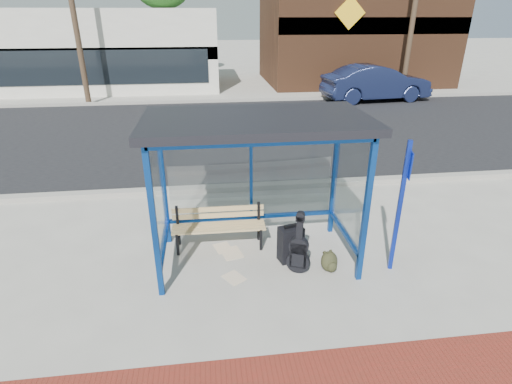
{
  "coord_description": "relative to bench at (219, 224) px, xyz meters",
  "views": [
    {
      "loc": [
        -0.72,
        -5.64,
        3.78
      ],
      "look_at": [
        0.02,
        0.2,
        1.14
      ],
      "focal_mm": 28.0,
      "sensor_mm": 36.0,
      "label": 1
    }
  ],
  "objects": [
    {
      "name": "ground",
      "position": [
        0.6,
        -0.49,
        -0.43
      ],
      "size": [
        120.0,
        120.0,
        0.0
      ],
      "primitive_type": "plane",
      "color": "#B2ADA0",
      "rests_on": "ground"
    },
    {
      "name": "curb_near",
      "position": [
        0.6,
        2.41,
        -0.37
      ],
      "size": [
        60.0,
        0.25,
        0.12
      ],
      "primitive_type": "cube",
      "color": "gray",
      "rests_on": "ground"
    },
    {
      "name": "street_asphalt",
      "position": [
        0.6,
        7.51,
        -0.43
      ],
      "size": [
        60.0,
        10.0,
        0.0
      ],
      "primitive_type": "cube",
      "color": "black",
      "rests_on": "ground"
    },
    {
      "name": "curb_far",
      "position": [
        0.6,
        12.61,
        -0.37
      ],
      "size": [
        60.0,
        0.25,
        0.12
      ],
      "primitive_type": "cube",
      "color": "gray",
      "rests_on": "ground"
    },
    {
      "name": "far_sidewalk",
      "position": [
        0.6,
        14.51,
        -0.42
      ],
      "size": [
        60.0,
        4.0,
        0.01
      ],
      "primitive_type": "cube",
      "color": "#B2ADA0",
      "rests_on": "ground"
    },
    {
      "name": "bus_shelter",
      "position": [
        0.6,
        -0.42,
        1.64
      ],
      "size": [
        3.3,
        1.8,
        2.42
      ],
      "color": "navy",
      "rests_on": "ground"
    },
    {
      "name": "storefront_white",
      "position": [
        -8.4,
        17.49,
        1.57
      ],
      "size": [
        18.0,
        6.04,
        4.0
      ],
      "color": "silver",
      "rests_on": "ground"
    },
    {
      "name": "storefront_brown",
      "position": [
        8.6,
        18.0,
        2.77
      ],
      "size": [
        10.0,
        7.08,
        6.4
      ],
      "color": "#59331E",
      "rests_on": "ground"
    },
    {
      "name": "utility_pole_west",
      "position": [
        -5.4,
        12.91,
        3.68
      ],
      "size": [
        1.6,
        0.24,
        8.0
      ],
      "color": "#4C3826",
      "rests_on": "ground"
    },
    {
      "name": "utility_pole_east",
      "position": [
        9.6,
        12.91,
        3.68
      ],
      "size": [
        1.6,
        0.24,
        8.0
      ],
      "color": "#4C3826",
      "rests_on": "ground"
    },
    {
      "name": "bench",
      "position": [
        0.0,
        0.0,
        0.0
      ],
      "size": [
        1.61,
        0.41,
        0.76
      ],
      "rotation": [
        0.0,
        0.0,
        -0.01
      ],
      "color": "black",
      "rests_on": "ground"
    },
    {
      "name": "guitar_bag",
      "position": [
        1.21,
        -0.95,
        -0.06
      ],
      "size": [
        0.38,
        0.23,
        1.01
      ],
      "rotation": [
        0.0,
        0.0,
        -0.38
      ],
      "color": "black",
      "rests_on": "ground"
    },
    {
      "name": "suitcase",
      "position": [
        1.15,
        -0.62,
        -0.12
      ],
      "size": [
        0.43,
        0.33,
        0.67
      ],
      "rotation": [
        0.0,
        0.0,
        0.25
      ],
      "color": "black",
      "rests_on": "ground"
    },
    {
      "name": "backpack",
      "position": [
        1.71,
        -0.99,
        -0.27
      ],
      "size": [
        0.32,
        0.3,
        0.34
      ],
      "rotation": [
        0.0,
        0.0,
        0.23
      ],
      "color": "#292917",
      "rests_on": "ground"
    },
    {
      "name": "sign_post",
      "position": [
        2.72,
        -1.04,
        0.78
      ],
      "size": [
        0.12,
        0.26,
        2.15
      ],
      "rotation": [
        0.0,
        0.0,
        -0.27
      ],
      "color": "#0E239C",
      "rests_on": "ground"
    },
    {
      "name": "newspaper_a",
      "position": [
        0.2,
        -0.29,
        -0.42
      ],
      "size": [
        0.42,
        0.48,
        0.01
      ],
      "primitive_type": "cube",
      "rotation": [
        0.0,
        0.0,
        1.83
      ],
      "color": "white",
      "rests_on": "ground"
    },
    {
      "name": "newspaper_b",
      "position": [
        0.18,
        -0.99,
        -0.43
      ],
      "size": [
        0.41,
        0.43,
        0.01
      ],
      "primitive_type": "cube",
      "rotation": [
        0.0,
        0.0,
        -0.99
      ],
      "color": "white",
      "rests_on": "ground"
    },
    {
      "name": "newspaper_c",
      "position": [
        0.05,
        -0.09,
        -0.43
      ],
      "size": [
        0.37,
        0.42,
        0.01
      ],
      "primitive_type": "cube",
      "rotation": [
        0.0,
        0.0,
        1.88
      ],
      "color": "white",
      "rests_on": "ground"
    },
    {
      "name": "parked_car",
      "position": [
        7.8,
        12.04,
        0.38
      ],
      "size": [
        5.08,
        2.21,
        1.63
      ],
      "primitive_type": "imported",
      "rotation": [
        0.0,
        0.0,
        1.67
      ],
      "color": "#171F42",
      "rests_on": "ground"
    },
    {
      "name": "fire_hydrant",
      "position": [
        10.64,
        13.17,
        -0.01
      ],
      "size": [
        0.35,
        0.23,
        0.77
      ],
      "rotation": [
        0.0,
        0.0,
        -0.22
      ],
      "color": "red",
      "rests_on": "ground"
    }
  ]
}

